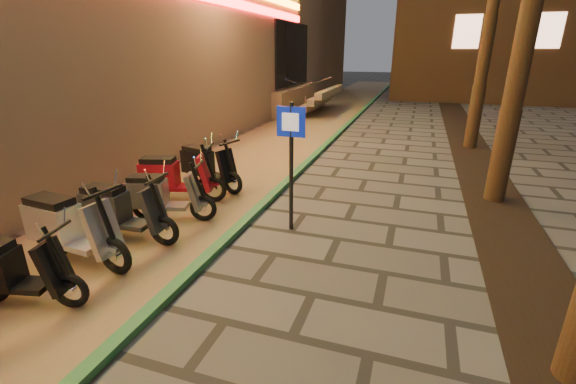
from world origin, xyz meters
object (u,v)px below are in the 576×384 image
(scooter_9, at_px, (161,196))
(scooter_6, at_px, (9,271))
(pedestrian_sign, at_px, (291,150))
(scooter_7, at_px, (68,227))
(scooter_11, at_px, (206,165))
(scooter_10, at_px, (173,177))
(scooter_8, at_px, (119,211))

(scooter_9, bearing_deg, scooter_6, -110.57)
(pedestrian_sign, distance_m, scooter_6, 4.16)
(scooter_7, xyz_separation_m, scooter_11, (0.20, 3.60, -0.03))
(pedestrian_sign, bearing_deg, scooter_9, -167.24)
(scooter_6, xyz_separation_m, scooter_11, (0.03, 4.64, 0.05))
(scooter_6, bearing_deg, scooter_7, 86.46)
(pedestrian_sign, relative_size, scooter_10, 1.27)
(scooter_9, xyz_separation_m, scooter_11, (-0.17, 1.91, 0.03))
(scooter_6, bearing_deg, scooter_11, 76.85)
(scooter_9, bearing_deg, pedestrian_sign, -6.71)
(pedestrian_sign, height_order, scooter_8, pedestrian_sign)
(scooter_10, bearing_deg, scooter_9, -84.64)
(scooter_8, height_order, scooter_10, scooter_10)
(scooter_8, bearing_deg, scooter_11, 87.00)
(scooter_6, xyz_separation_m, scooter_10, (-0.16, 3.63, 0.06))
(scooter_7, distance_m, scooter_11, 3.61)
(scooter_9, bearing_deg, scooter_10, 95.37)
(scooter_7, bearing_deg, scooter_10, 94.40)
(scooter_11, bearing_deg, scooter_8, -73.60)
(scooter_7, height_order, scooter_10, scooter_7)
(scooter_10, bearing_deg, scooter_7, -106.63)
(scooter_6, height_order, scooter_11, scooter_11)
(scooter_6, height_order, scooter_8, scooter_8)
(scooter_11, bearing_deg, scooter_7, -76.74)
(scooter_8, relative_size, scooter_11, 0.99)
(scooter_7, distance_m, scooter_9, 1.74)
(scooter_6, bearing_deg, pedestrian_sign, 37.90)
(scooter_8, distance_m, scooter_9, 0.89)
(scooter_6, relative_size, scooter_11, 0.91)
(pedestrian_sign, relative_size, scooter_8, 1.31)
(scooter_6, distance_m, scooter_11, 4.64)
(pedestrian_sign, xyz_separation_m, scooter_8, (-2.54, -1.28, -0.92))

